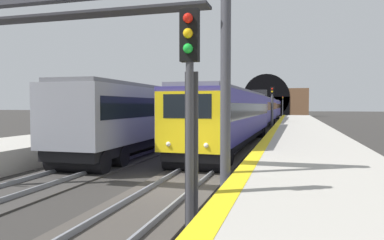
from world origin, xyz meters
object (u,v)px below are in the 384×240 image
(railway_signal_near, at_px, (190,102))
(train_main_approaching, at_px, (259,110))
(railway_signal_far, at_px, (283,105))
(railway_signal_mid, at_px, (272,105))
(train_adjacent_platform, at_px, (215,110))
(overhead_signal_gantry, at_px, (77,37))

(railway_signal_near, bearing_deg, train_main_approaching, -177.27)
(railway_signal_near, distance_m, railway_signal_far, 81.84)
(railway_signal_mid, bearing_deg, railway_signal_near, 0.00)
(train_adjacent_platform, bearing_deg, train_main_approaching, -60.26)
(train_main_approaching, xyz_separation_m, railway_signal_mid, (-5.35, -1.80, 0.63))
(overhead_signal_gantry, bearing_deg, railway_signal_mid, -8.15)
(railway_signal_near, relative_size, railway_signal_far, 0.95)
(train_main_approaching, relative_size, train_adjacent_platform, 1.04)
(railway_signal_mid, bearing_deg, overhead_signal_gantry, -8.15)
(train_main_approaching, bearing_deg, train_adjacent_platform, -58.26)
(train_main_approaching, distance_m, railway_signal_near, 37.73)
(train_adjacent_platform, distance_m, railway_signal_near, 35.42)
(train_adjacent_platform, bearing_deg, railway_signal_near, -169.83)
(railway_signal_near, distance_m, railway_signal_mid, 32.33)
(train_adjacent_platform, relative_size, railway_signal_near, 12.47)
(train_main_approaching, height_order, train_adjacent_platform, train_adjacent_platform)
(railway_signal_mid, bearing_deg, train_adjacent_platform, -109.81)
(railway_signal_near, height_order, railway_signal_far, railway_signal_far)
(railway_signal_far, height_order, overhead_signal_gantry, overhead_signal_gantry)
(railway_signal_far, xyz_separation_m, overhead_signal_gantry, (-79.33, 4.27, 1.96))
(train_main_approaching, bearing_deg, railway_signal_mid, 19.79)
(railway_signal_near, height_order, railway_signal_mid, railway_signal_mid)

